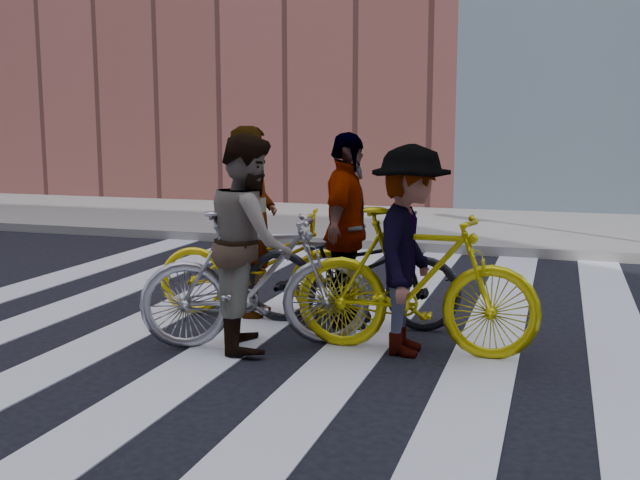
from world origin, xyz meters
The scene contains 11 objects.
ground centered at (0.00, 0.00, 0.00)m, with size 100.00×100.00×0.00m, color black.
sidewalk_far centered at (0.00, 7.50, 0.07)m, with size 100.00×5.00×0.15m, color gray.
zebra_crosswalk centered at (0.00, 0.00, 0.01)m, with size 8.25×10.00×0.01m.
bike_yellow_left centered at (-0.70, 0.73, 0.54)m, with size 0.72×2.06×1.08m, color yellow.
bike_silver_mid centered at (-0.30, -0.31, 0.60)m, with size 0.57×2.01×1.21m, color #9B9CA4.
bike_yellow_right centered at (1.06, -0.08, 0.62)m, with size 0.59×2.08×1.25m, color #C4B40A.
bike_dark_rear centered at (0.31, 0.61, 0.56)m, with size 0.74×2.11×1.11m, color black.
rider_left centered at (-0.75, 0.73, 0.96)m, with size 0.70×0.46×1.93m, color slate.
rider_mid centered at (-0.35, -0.31, 0.93)m, with size 0.90×0.70×1.86m, color slate.
rider_right centered at (1.01, -0.08, 0.89)m, with size 1.15×0.66×1.78m, color slate.
rider_rear centered at (0.26, 0.61, 0.93)m, with size 1.10×0.46×1.87m, color slate.
Camera 1 is at (2.18, -6.21, 1.93)m, focal length 42.00 mm.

